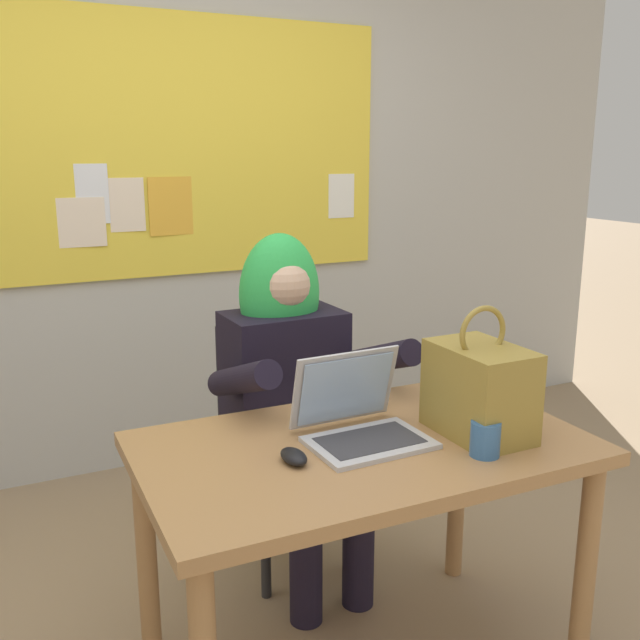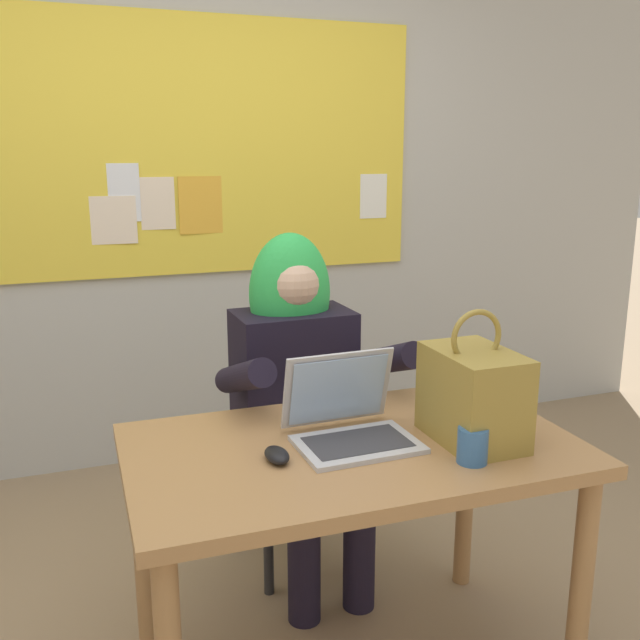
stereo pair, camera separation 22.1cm
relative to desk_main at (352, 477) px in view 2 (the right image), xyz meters
name	(u,v)px [view 2 (the right image)]	position (x,y,z in m)	size (l,w,h in m)	color
wall_back_bulletin	(172,169)	(-0.19, 1.80, 0.81)	(5.67, 1.99, 2.88)	#B2B2AD
desk_main	(352,477)	(0.00, 0.00, 0.00)	(1.25, 0.76, 0.75)	#A37547
chair_at_desk	(288,427)	(0.04, 0.73, -0.14)	(0.44, 0.44, 0.91)	black
person_costumed	(300,380)	(0.05, 0.60, 0.10)	(0.60, 0.61, 1.26)	black
laptop	(350,422)	(0.00, 0.03, 0.15)	(0.33, 0.30, 0.24)	#B7B7BC
computer_mouse	(277,455)	(-0.23, -0.04, 0.12)	(0.06, 0.10, 0.03)	black
handbag	(473,395)	(0.32, -0.09, 0.24)	(0.20, 0.30, 0.38)	olive
coffee_mug	(473,445)	(0.24, -0.22, 0.15)	(0.08, 0.08, 0.10)	#336099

